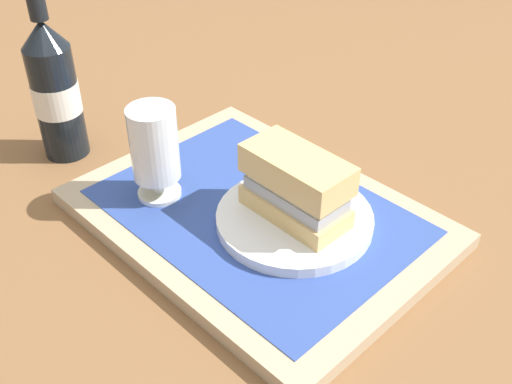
# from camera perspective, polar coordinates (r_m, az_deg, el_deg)

# --- Properties ---
(ground_plane) EXTENTS (3.00, 3.00, 0.00)m
(ground_plane) POSITION_cam_1_polar(r_m,az_deg,el_deg) (0.78, -0.00, -2.93)
(ground_plane) COLOR brown
(tray) EXTENTS (0.44, 0.32, 0.02)m
(tray) POSITION_cam_1_polar(r_m,az_deg,el_deg) (0.78, -0.00, -2.36)
(tray) COLOR tan
(tray) RESTS_ON ground_plane
(placemat) EXTENTS (0.38, 0.27, 0.00)m
(placemat) POSITION_cam_1_polar(r_m,az_deg,el_deg) (0.77, -0.00, -1.75)
(placemat) COLOR #2D4793
(placemat) RESTS_ON tray
(plate) EXTENTS (0.19, 0.19, 0.01)m
(plate) POSITION_cam_1_polar(r_m,az_deg,el_deg) (0.75, 3.57, -2.50)
(plate) COLOR white
(plate) RESTS_ON placemat
(sandwich) EXTENTS (0.13, 0.07, 0.08)m
(sandwich) POSITION_cam_1_polar(r_m,az_deg,el_deg) (0.72, 3.52, 0.72)
(sandwich) COLOR tan
(sandwich) RESTS_ON plate
(beer_glass) EXTENTS (0.06, 0.06, 0.12)m
(beer_glass) POSITION_cam_1_polar(r_m,az_deg,el_deg) (0.77, -9.34, 3.88)
(beer_glass) COLOR silver
(beer_glass) RESTS_ON placemat
(beer_bottle) EXTENTS (0.07, 0.07, 0.27)m
(beer_bottle) POSITION_cam_1_polar(r_m,az_deg,el_deg) (0.91, -18.09, 9.08)
(beer_bottle) COLOR black
(beer_bottle) RESTS_ON ground_plane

